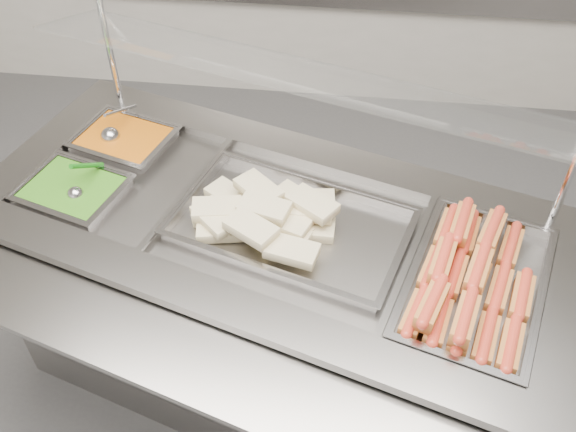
# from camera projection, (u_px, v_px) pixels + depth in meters

# --- Properties ---
(steam_counter) EXTENTS (2.00, 1.32, 0.88)m
(steam_counter) POSITION_uv_depth(u_px,v_px,m) (275.00, 306.00, 2.23)
(steam_counter) COLOR slate
(steam_counter) RESTS_ON ground
(tray_rail) EXTENTS (1.76, 0.85, 0.05)m
(tray_rail) POSITION_uv_depth(u_px,v_px,m) (190.00, 356.00, 1.63)
(tray_rail) COLOR gray
(tray_rail) RESTS_ON steam_counter
(sneeze_guard) EXTENTS (1.63, 0.75, 0.43)m
(sneeze_guard) POSITION_uv_depth(u_px,v_px,m) (303.00, 78.00, 1.81)
(sneeze_guard) COLOR silver
(sneeze_guard) RESTS_ON steam_counter
(pan_hotdogs) EXTENTS (0.48, 0.61, 0.10)m
(pan_hotdogs) POSITION_uv_depth(u_px,v_px,m) (474.00, 290.00, 1.78)
(pan_hotdogs) COLOR gray
(pan_hotdogs) RESTS_ON steam_counter
(pan_wraps) EXTENTS (0.75, 0.57, 0.07)m
(pan_wraps) POSITION_uv_depth(u_px,v_px,m) (291.00, 228.00, 1.93)
(pan_wraps) COLOR gray
(pan_wraps) RESTS_ON steam_counter
(pan_beans) EXTENTS (0.35, 0.31, 0.10)m
(pan_beans) POSITION_uv_depth(u_px,v_px,m) (126.00, 146.00, 2.23)
(pan_beans) COLOR gray
(pan_beans) RESTS_ON steam_counter
(pan_peas) EXTENTS (0.35, 0.31, 0.10)m
(pan_peas) POSITION_uv_depth(u_px,v_px,m) (75.00, 197.00, 2.04)
(pan_peas) COLOR gray
(pan_peas) RESTS_ON steam_counter
(hotdogs_in_buns) EXTENTS (0.38, 0.56, 0.11)m
(hotdogs_in_buns) POSITION_uv_depth(u_px,v_px,m) (469.00, 280.00, 1.74)
(hotdogs_in_buns) COLOR #A15621
(hotdogs_in_buns) RESTS_ON pan_hotdogs
(tortilla_wraps) EXTENTS (0.45, 0.37, 0.10)m
(tortilla_wraps) POSITION_uv_depth(u_px,v_px,m) (267.00, 215.00, 1.90)
(tortilla_wraps) COLOR tan
(tortilla_wraps) RESTS_ON pan_wraps
(ladle) EXTENTS (0.09, 0.19, 0.13)m
(ladle) POSITION_uv_depth(u_px,v_px,m) (111.00, 135.00, 2.20)
(ladle) COLOR #ABABAF
(ladle) RESTS_ON pan_beans
(serving_spoon) EXTENTS (0.08, 0.17, 0.14)m
(serving_spoon) POSITION_uv_depth(u_px,v_px,m) (78.00, 189.00, 2.00)
(serving_spoon) COLOR #ABABAF
(serving_spoon) RESTS_ON pan_peas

